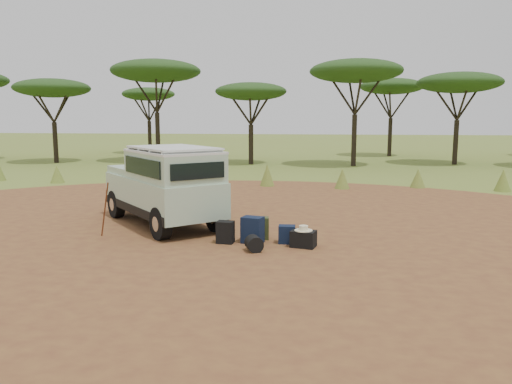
# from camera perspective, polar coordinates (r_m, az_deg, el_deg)

# --- Properties ---
(ground) EXTENTS (140.00, 140.00, 0.00)m
(ground) POSITION_cam_1_polar(r_m,az_deg,el_deg) (11.79, -3.38, -5.15)
(ground) COLOR olive
(ground) RESTS_ON ground
(dirt_clearing) EXTENTS (23.00, 23.00, 0.01)m
(dirt_clearing) POSITION_cam_1_polar(r_m,az_deg,el_deg) (11.79, -3.38, -5.13)
(dirt_clearing) COLOR brown
(dirt_clearing) RESTS_ON ground
(grass_fringe) EXTENTS (36.60, 1.60, 0.90)m
(grass_fringe) POSITION_cam_1_polar(r_m,az_deg,el_deg) (20.16, 1.58, 1.77)
(grass_fringe) COLOR olive
(grass_fringe) RESTS_ON ground
(acacia_treeline) EXTENTS (46.70, 13.20, 6.26)m
(acacia_treeline) POSITION_cam_1_polar(r_m,az_deg,el_deg) (31.15, 4.98, 12.38)
(acacia_treeline) COLOR black
(acacia_treeline) RESTS_ON ground
(safari_vehicle) EXTENTS (4.04, 4.26, 2.07)m
(safari_vehicle) POSITION_cam_1_polar(r_m,az_deg,el_deg) (13.07, -10.39, 0.55)
(safari_vehicle) COLOR #ACC8AB
(safari_vehicle) RESTS_ON ground
(walking_staff) EXTENTS (0.37, 0.28, 1.32)m
(walking_staff) POSITION_cam_1_polar(r_m,az_deg,el_deg) (12.09, -16.90, -1.96)
(walking_staff) COLOR brown
(walking_staff) RESTS_ON ground
(backpack_black) EXTENTS (0.39, 0.31, 0.50)m
(backpack_black) POSITION_cam_1_polar(r_m,az_deg,el_deg) (11.15, -3.52, -4.63)
(backpack_black) COLOR black
(backpack_black) RESTS_ON ground
(backpack_navy) EXTENTS (0.53, 0.43, 0.60)m
(backpack_navy) POSITION_cam_1_polar(r_m,az_deg,el_deg) (11.13, -0.40, -4.37)
(backpack_navy) COLOR #111D37
(backpack_navy) RESTS_ON ground
(backpack_olive) EXTENTS (0.40, 0.31, 0.52)m
(backpack_olive) POSITION_cam_1_polar(r_m,az_deg,el_deg) (11.48, 0.53, -4.17)
(backpack_olive) COLOR #36421E
(backpack_olive) RESTS_ON ground
(duffel_navy) EXTENTS (0.37, 0.28, 0.41)m
(duffel_navy) POSITION_cam_1_polar(r_m,az_deg,el_deg) (11.15, 3.55, -4.87)
(duffel_navy) COLOR #111D37
(duffel_navy) RESTS_ON ground
(hard_case) EXTENTS (0.59, 0.48, 0.37)m
(hard_case) POSITION_cam_1_polar(r_m,az_deg,el_deg) (10.86, 5.43, -5.37)
(hard_case) COLOR black
(hard_case) RESTS_ON ground
(stuff_sack) EXTENTS (0.44, 0.44, 0.34)m
(stuff_sack) POSITION_cam_1_polar(r_m,az_deg,el_deg) (10.48, -0.22, -5.93)
(stuff_sack) COLOR black
(stuff_sack) RESTS_ON ground
(safari_hat) EXTENTS (0.39, 0.39, 0.11)m
(safari_hat) POSITION_cam_1_polar(r_m,az_deg,el_deg) (10.81, 5.45, -4.21)
(safari_hat) COLOR beige
(safari_hat) RESTS_ON hard_case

